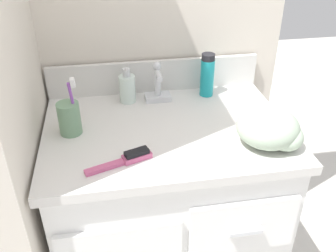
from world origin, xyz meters
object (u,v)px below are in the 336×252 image
object	(u,v)px
shaving_cream_can	(207,75)
hairbrush	(128,159)
toothbrush_cup	(70,118)
soap_dispenser	(127,88)
hand_towel	(271,129)

from	to	relation	value
shaving_cream_can	hairbrush	distance (m)	0.48
hairbrush	shaving_cream_can	bearing A→B (deg)	29.89
toothbrush_cup	soap_dispenser	size ratio (longest dim) A/B	1.40
hairbrush	hand_towel	size ratio (longest dim) A/B	1.01
toothbrush_cup	soap_dispenser	bearing A→B (deg)	43.43
soap_dispenser	shaving_cream_can	distance (m)	0.29
soap_dispenser	hand_towel	bearing A→B (deg)	-41.03
soap_dispenser	hand_towel	xyz separation A→B (m)	(0.39, -0.34, -0.00)
soap_dispenser	shaving_cream_can	size ratio (longest dim) A/B	0.83
shaving_cream_can	hairbrush	world-z (taller)	shaving_cream_can
toothbrush_cup	shaving_cream_can	world-z (taller)	toothbrush_cup
toothbrush_cup	shaving_cream_can	distance (m)	0.51
toothbrush_cup	hairbrush	bearing A→B (deg)	-48.16
shaving_cream_can	hand_towel	xyz separation A→B (m)	(0.10, -0.34, -0.03)
hairbrush	soap_dispenser	bearing A→B (deg)	66.60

